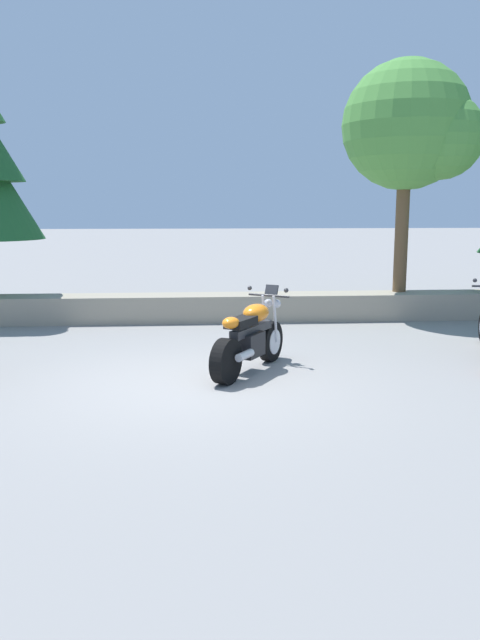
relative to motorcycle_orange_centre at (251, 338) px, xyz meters
The scene contains 4 objects.
ground_plane 1.17m from the motorcycle_orange_centre, 144.58° to the right, with size 120.00×120.00×0.00m, color gray.
stone_wall 4.28m from the motorcycle_orange_centre, 101.66° to the left, with size 36.00×0.80×0.55m, color gray.
motorcycle_orange_centre is the anchor object (origin of this frame).
leafy_tree_mid_left 6.62m from the motorcycle_orange_centre, 49.10° to the left, with size 2.76×2.63×4.75m.
Camera 1 is at (0.05, -8.32, 2.36)m, focal length 35.89 mm.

